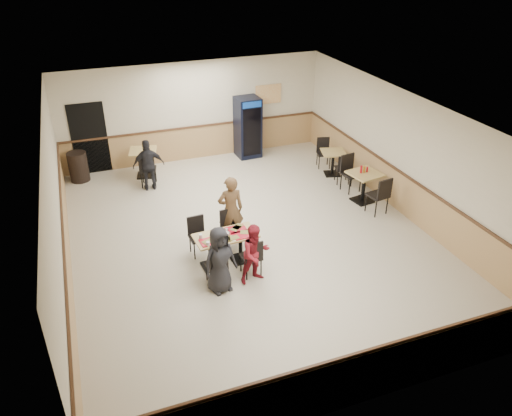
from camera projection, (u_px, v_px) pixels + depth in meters
name	position (u px, v px, depth m)	size (l,w,h in m)	color
ground	(250.00, 237.00, 11.65)	(10.00, 10.00, 0.00)	beige
room_shell	(279.00, 162.00, 14.00)	(10.00, 10.00, 10.00)	silver
main_table	(226.00, 245.00, 10.51)	(1.35, 0.73, 0.70)	black
main_chairs	(224.00, 246.00, 10.50)	(1.25, 1.60, 0.89)	black
diner_woman_left	(220.00, 260.00, 9.61)	(0.69, 0.45, 1.41)	black
diner_woman_right	(255.00, 254.00, 9.90)	(0.63, 0.49, 1.29)	maroon
diner_man_opposite	(231.00, 210.00, 11.13)	(0.59, 0.39, 1.61)	brown
lone_diner	(149.00, 165.00, 13.47)	(0.84, 0.35, 1.44)	black
tabletop_clutter	(227.00, 235.00, 10.36)	(1.16, 0.66, 0.12)	red
side_table_near	(364.00, 183.00, 12.94)	(0.87, 0.87, 0.81)	black
side_table_near_chair_south	(378.00, 194.00, 12.42)	(0.48, 0.48, 1.03)	black
side_table_near_chair_north	(351.00, 174.00, 13.49)	(0.48, 0.48, 1.03)	black
side_table_far	(333.00, 159.00, 14.43)	(0.82, 0.82, 0.71)	black
side_table_far_chair_south	(343.00, 168.00, 13.97)	(0.42, 0.42, 0.90)	black
side_table_far_chair_north	(324.00, 153.00, 14.91)	(0.42, 0.42, 0.90)	black
condiment_caddy	(364.00, 169.00, 12.80)	(0.23, 0.06, 0.20)	#B00C16
back_table	(144.00, 159.00, 14.31)	(0.89, 0.89, 0.80)	black
back_table_chair_lone	(148.00, 168.00, 13.80)	(0.47, 0.47, 1.02)	black
pepsi_cooler	(248.00, 127.00, 15.44)	(0.74, 0.75, 1.88)	black
trash_bin	(78.00, 167.00, 14.10)	(0.54, 0.54, 0.85)	black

